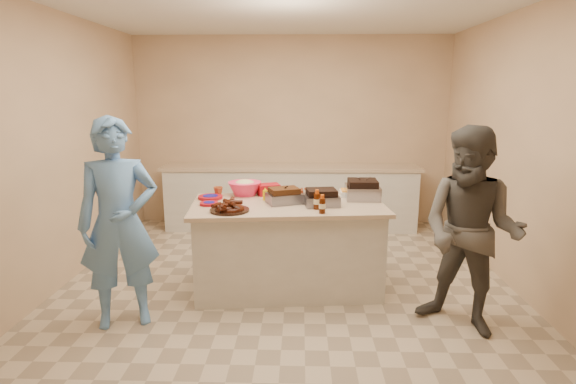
{
  "coord_description": "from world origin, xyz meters",
  "views": [
    {
      "loc": [
        0.14,
        -4.06,
        1.91
      ],
      "look_at": [
        0.02,
        0.18,
        0.97
      ],
      "focal_mm": 28.0,
      "sensor_mm": 36.0,
      "label": 1
    }
  ],
  "objects_px": {
    "bbq_bottle_a": "(322,213)",
    "guest_gray": "(462,328)",
    "coleslaw_bowl": "(245,195)",
    "plastic_cup": "(218,195)",
    "mustard_bottle": "(265,200)",
    "rib_platter": "(230,211)",
    "bbq_bottle_b": "(317,209)",
    "guest_blue": "(127,321)",
    "roasting_pan": "(362,199)",
    "island": "(288,287)"
  },
  "relations": [
    {
      "from": "guest_gray",
      "to": "plastic_cup",
      "type": "bearing_deg",
      "value": -167.57
    },
    {
      "from": "guest_blue",
      "to": "island",
      "type": "bearing_deg",
      "value": 8.27
    },
    {
      "from": "island",
      "to": "plastic_cup",
      "type": "xyz_separation_m",
      "value": [
        -0.73,
        0.32,
        0.87
      ]
    },
    {
      "from": "guest_gray",
      "to": "coleslaw_bowl",
      "type": "bearing_deg",
      "value": -171.3
    },
    {
      "from": "bbq_bottle_a",
      "to": "guest_gray",
      "type": "relative_size",
      "value": 0.1
    },
    {
      "from": "rib_platter",
      "to": "bbq_bottle_a",
      "type": "distance_m",
      "value": 0.83
    },
    {
      "from": "coleslaw_bowl",
      "to": "mustard_bottle",
      "type": "distance_m",
      "value": 0.32
    },
    {
      "from": "bbq_bottle_a",
      "to": "bbq_bottle_b",
      "type": "distance_m",
      "value": 0.15
    },
    {
      "from": "rib_platter",
      "to": "mustard_bottle",
      "type": "distance_m",
      "value": 0.52
    },
    {
      "from": "rib_platter",
      "to": "guest_gray",
      "type": "relative_size",
      "value": 0.21
    },
    {
      "from": "coleslaw_bowl",
      "to": "mustard_bottle",
      "type": "height_order",
      "value": "coleslaw_bowl"
    },
    {
      "from": "coleslaw_bowl",
      "to": "bbq_bottle_b",
      "type": "distance_m",
      "value": 0.91
    },
    {
      "from": "island",
      "to": "roasting_pan",
      "type": "height_order",
      "value": "roasting_pan"
    },
    {
      "from": "rib_platter",
      "to": "plastic_cup",
      "type": "height_order",
      "value": "rib_platter"
    },
    {
      "from": "roasting_pan",
      "to": "bbq_bottle_b",
      "type": "bearing_deg",
      "value": -137.4
    },
    {
      "from": "guest_blue",
      "to": "bbq_bottle_b",
      "type": "bearing_deg",
      "value": -2.35
    },
    {
      "from": "roasting_pan",
      "to": "guest_gray",
      "type": "height_order",
      "value": "roasting_pan"
    },
    {
      "from": "bbq_bottle_a",
      "to": "guest_gray",
      "type": "distance_m",
      "value": 1.5
    },
    {
      "from": "rib_platter",
      "to": "guest_gray",
      "type": "height_order",
      "value": "rib_platter"
    },
    {
      "from": "island",
      "to": "roasting_pan",
      "type": "xyz_separation_m",
      "value": [
        0.74,
        0.21,
        0.87
      ]
    },
    {
      "from": "island",
      "to": "mustard_bottle",
      "type": "height_order",
      "value": "mustard_bottle"
    },
    {
      "from": "bbq_bottle_b",
      "to": "guest_gray",
      "type": "relative_size",
      "value": 0.11
    },
    {
      "from": "coleslaw_bowl",
      "to": "guest_blue",
      "type": "distance_m",
      "value": 1.64
    },
    {
      "from": "roasting_pan",
      "to": "bbq_bottle_b",
      "type": "relative_size",
      "value": 1.84
    },
    {
      "from": "guest_blue",
      "to": "guest_gray",
      "type": "distance_m",
      "value": 2.82
    },
    {
      "from": "rib_platter",
      "to": "bbq_bottle_b",
      "type": "relative_size",
      "value": 1.98
    },
    {
      "from": "roasting_pan",
      "to": "guest_gray",
      "type": "xyz_separation_m",
      "value": [
        0.73,
        -0.97,
        -0.87
      ]
    },
    {
      "from": "coleslaw_bowl",
      "to": "plastic_cup",
      "type": "relative_size",
      "value": 3.56
    },
    {
      "from": "mustard_bottle",
      "to": "plastic_cup",
      "type": "distance_m",
      "value": 0.54
    },
    {
      "from": "rib_platter",
      "to": "mustard_bottle",
      "type": "xyz_separation_m",
      "value": [
        0.29,
        0.43,
        0.0
      ]
    },
    {
      "from": "mustard_bottle",
      "to": "guest_blue",
      "type": "bearing_deg",
      "value": -142.92
    },
    {
      "from": "roasting_pan",
      "to": "mustard_bottle",
      "type": "bearing_deg",
      "value": -174.22
    },
    {
      "from": "bbq_bottle_a",
      "to": "mustard_bottle",
      "type": "distance_m",
      "value": 0.72
    },
    {
      "from": "bbq_bottle_b",
      "to": "island",
      "type": "bearing_deg",
      "value": 142.18
    },
    {
      "from": "mustard_bottle",
      "to": "rib_platter",
      "type": "bearing_deg",
      "value": -123.76
    },
    {
      "from": "roasting_pan",
      "to": "guest_blue",
      "type": "distance_m",
      "value": 2.45
    },
    {
      "from": "mustard_bottle",
      "to": "roasting_pan",
      "type": "bearing_deg",
      "value": 5.09
    },
    {
      "from": "rib_platter",
      "to": "guest_blue",
      "type": "xyz_separation_m",
      "value": [
        -0.84,
        -0.42,
        -0.87
      ]
    },
    {
      "from": "rib_platter",
      "to": "guest_gray",
      "type": "distance_m",
      "value": 2.21
    },
    {
      "from": "mustard_bottle",
      "to": "guest_gray",
      "type": "distance_m",
      "value": 2.1
    },
    {
      "from": "bbq_bottle_a",
      "to": "plastic_cup",
      "type": "height_order",
      "value": "bbq_bottle_a"
    },
    {
      "from": "guest_blue",
      "to": "roasting_pan",
      "type": "bearing_deg",
      "value": 4.13
    },
    {
      "from": "rib_platter",
      "to": "bbq_bottle_a",
      "type": "height_order",
      "value": "bbq_bottle_a"
    },
    {
      "from": "island",
      "to": "bbq_bottle_b",
      "type": "bearing_deg",
      "value": -43.21
    },
    {
      "from": "guest_gray",
      "to": "roasting_pan",
      "type": "bearing_deg",
      "value": 165.44
    },
    {
      "from": "bbq_bottle_a",
      "to": "guest_gray",
      "type": "xyz_separation_m",
      "value": [
        1.16,
        -0.4,
        -0.87
      ]
    },
    {
      "from": "bbq_bottle_a",
      "to": "guest_blue",
      "type": "relative_size",
      "value": 0.1
    },
    {
      "from": "roasting_pan",
      "to": "bbq_bottle_b",
      "type": "xyz_separation_m",
      "value": [
        -0.47,
        -0.42,
        0.0
      ]
    },
    {
      "from": "rib_platter",
      "to": "roasting_pan",
      "type": "relative_size",
      "value": 1.07
    },
    {
      "from": "mustard_bottle",
      "to": "guest_blue",
      "type": "distance_m",
      "value": 1.66
    }
  ]
}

